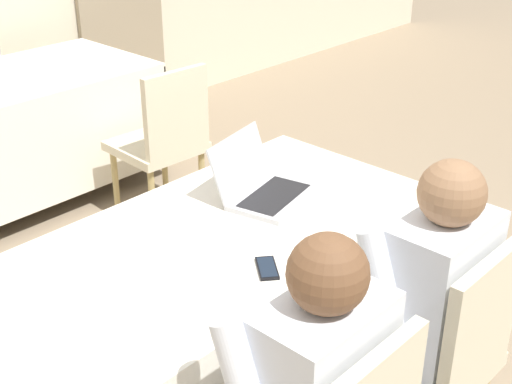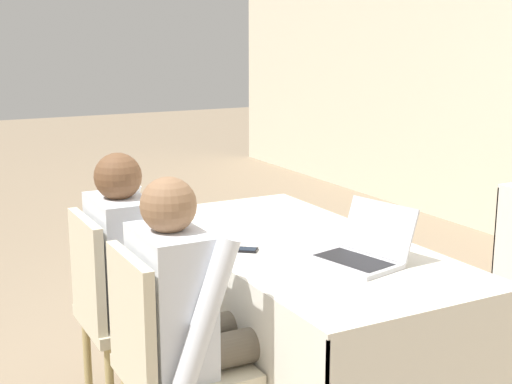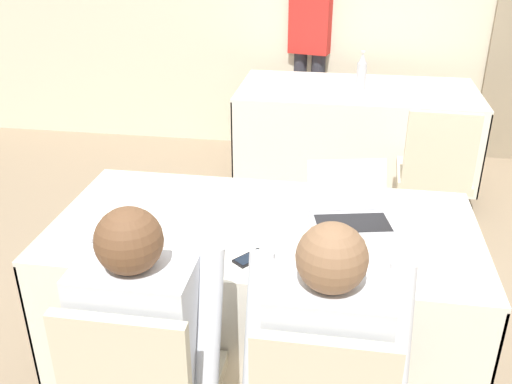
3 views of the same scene
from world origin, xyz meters
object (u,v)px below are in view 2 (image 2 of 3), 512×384
chair_near_left (117,305)px  person_checkered_shirt (139,266)px  cell_phone (242,250)px  laptop (361,252)px  chair_near_right (166,357)px  person_white_shirt (191,311)px

chair_near_left → person_checkered_shirt: (-0.00, 0.10, 0.16)m
cell_phone → laptop: bearing=82.8°
laptop → person_checkered_shirt: bearing=-144.5°
chair_near_right → person_checkered_shirt: (-0.58, 0.10, 0.16)m
chair_near_left → person_checkered_shirt: size_ratio=0.78×
laptop → chair_near_left: (-0.64, -0.81, -0.30)m
chair_near_right → chair_near_left: bearing=0.0°
chair_near_right → person_checkered_shirt: 0.61m
laptop → chair_near_right: 0.87m
laptop → cell_phone: laptop is taller
cell_phone → chair_near_right: (0.30, -0.47, -0.26)m
chair_near_left → laptop: bearing=-128.1°
cell_phone → person_white_shirt: 0.48m
laptop → chair_near_right: laptop is taller
person_checkered_shirt → person_white_shirt: size_ratio=1.00×
chair_near_right → person_checkered_shirt: person_checkered_shirt is taller
chair_near_left → person_checkered_shirt: 0.19m
cell_phone → person_checkered_shirt: person_checkered_shirt is taller
laptop → person_checkered_shirt: (-0.64, -0.71, -0.14)m
chair_near_left → person_white_shirt: person_white_shirt is taller
chair_near_right → person_checkered_shirt: bearing=-10.2°
laptop → person_white_shirt: bearing=-107.5°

